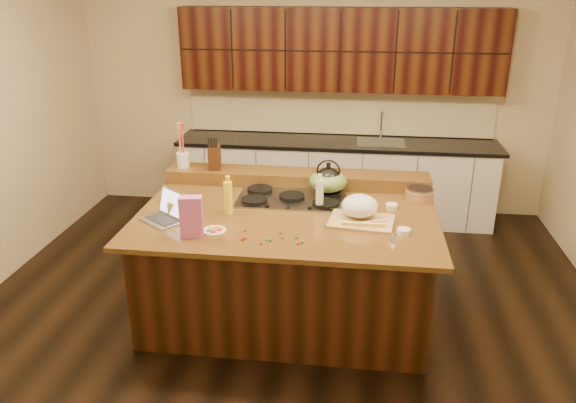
# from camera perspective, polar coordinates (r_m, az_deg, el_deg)

# --- Properties ---
(room) EXTENTS (5.52, 5.02, 2.72)m
(room) POSITION_cam_1_polar(r_m,az_deg,el_deg) (4.38, -0.08, 4.03)
(room) COLOR black
(room) RESTS_ON ground
(island) EXTENTS (2.40, 1.60, 0.92)m
(island) POSITION_cam_1_polar(r_m,az_deg,el_deg) (4.72, -0.08, -6.29)
(island) COLOR black
(island) RESTS_ON ground
(back_ledge) EXTENTS (2.40, 0.30, 0.12)m
(back_ledge) POSITION_cam_1_polar(r_m,az_deg,el_deg) (5.15, 0.92, 2.42)
(back_ledge) COLOR black
(back_ledge) RESTS_ON island
(cooktop) EXTENTS (0.92, 0.52, 0.05)m
(cooktop) POSITION_cam_1_polar(r_m,az_deg,el_deg) (4.79, 0.38, 0.37)
(cooktop) COLOR gray
(cooktop) RESTS_ON island
(back_counter) EXTENTS (3.70, 0.66, 2.40)m
(back_counter) POSITION_cam_1_polar(r_m,az_deg,el_deg) (6.59, 5.05, 6.63)
(back_counter) COLOR silver
(back_counter) RESTS_ON ground
(kettle) EXTENTS (0.26, 0.26, 0.21)m
(kettle) POSITION_cam_1_polar(r_m,az_deg,el_deg) (4.85, 4.10, 2.24)
(kettle) COLOR black
(kettle) RESTS_ON cooktop
(green_bowl) EXTENTS (0.40, 0.40, 0.18)m
(green_bowl) POSITION_cam_1_polar(r_m,az_deg,el_deg) (4.85, 4.09, 2.07)
(green_bowl) COLOR olive
(green_bowl) RESTS_ON cooktop
(laptop) EXTENTS (0.41, 0.40, 0.23)m
(laptop) POSITION_cam_1_polar(r_m,az_deg,el_deg) (4.48, -12.21, -1.08)
(laptop) COLOR #B7B7BC
(laptop) RESTS_ON island
(oil_bottle) EXTENTS (0.08, 0.08, 0.27)m
(oil_bottle) POSITION_cam_1_polar(r_m,az_deg,el_deg) (4.49, -6.08, 0.38)
(oil_bottle) COLOR yellow
(oil_bottle) RESTS_ON island
(vinegar_bottle) EXTENTS (0.08, 0.08, 0.25)m
(vinegar_bottle) POSITION_cam_1_polar(r_m,az_deg,el_deg) (4.57, 3.23, 0.70)
(vinegar_bottle) COLOR silver
(vinegar_bottle) RESTS_ON island
(wooden_tray) EXTENTS (0.53, 0.42, 0.20)m
(wooden_tray) POSITION_cam_1_polar(r_m,az_deg,el_deg) (4.40, 7.33, -0.80)
(wooden_tray) COLOR tan
(wooden_tray) RESTS_ON island
(ramekin_a) EXTENTS (0.13, 0.13, 0.04)m
(ramekin_a) POSITION_cam_1_polar(r_m,az_deg,el_deg) (4.22, 11.66, -3.02)
(ramekin_a) COLOR white
(ramekin_a) RESTS_ON island
(ramekin_b) EXTENTS (0.12, 0.12, 0.04)m
(ramekin_b) POSITION_cam_1_polar(r_m,az_deg,el_deg) (4.67, 10.47, -0.51)
(ramekin_b) COLOR white
(ramekin_b) RESTS_ON island
(ramekin_c) EXTENTS (0.12, 0.12, 0.04)m
(ramekin_c) POSITION_cam_1_polar(r_m,az_deg,el_deg) (4.93, 13.95, 0.41)
(ramekin_c) COLOR white
(ramekin_c) RESTS_ON island
(strainer_bowl) EXTENTS (0.29, 0.29, 0.09)m
(strainer_bowl) POSITION_cam_1_polar(r_m,az_deg,el_deg) (4.90, 13.20, 0.64)
(strainer_bowl) COLOR #996B3F
(strainer_bowl) RESTS_ON island
(kitchen_timer) EXTENTS (0.10, 0.10, 0.07)m
(kitchen_timer) POSITION_cam_1_polar(r_m,az_deg,el_deg) (4.09, 10.63, -3.56)
(kitchen_timer) COLOR silver
(kitchen_timer) RESTS_ON island
(pink_bag) EXTENTS (0.18, 0.12, 0.31)m
(pink_bag) POSITION_cam_1_polar(r_m,az_deg,el_deg) (4.12, -9.81, -1.53)
(pink_bag) COLOR #D062B1
(pink_bag) RESTS_ON island
(candy_plate) EXTENTS (0.20, 0.20, 0.01)m
(candy_plate) POSITION_cam_1_polar(r_m,az_deg,el_deg) (4.23, -7.49, -2.95)
(candy_plate) COLOR white
(candy_plate) RESTS_ON island
(package_box) EXTENTS (0.10, 0.08, 0.13)m
(package_box) POSITION_cam_1_polar(r_m,az_deg,el_deg) (4.51, -11.45, -0.80)
(package_box) COLOR #E6B551
(package_box) RESTS_ON island
(utensil_crock) EXTENTS (0.14, 0.14, 0.14)m
(utensil_crock) POSITION_cam_1_polar(r_m,az_deg,el_deg) (5.33, -10.60, 4.18)
(utensil_crock) COLOR white
(utensil_crock) RESTS_ON back_ledge
(knife_block) EXTENTS (0.14, 0.19, 0.22)m
(knife_block) POSITION_cam_1_polar(r_m,az_deg,el_deg) (5.24, -7.48, 4.50)
(knife_block) COLOR black
(knife_block) RESTS_ON back_ledge
(gumdrop_0) EXTENTS (0.02, 0.02, 0.02)m
(gumdrop_0) POSITION_cam_1_polar(r_m,az_deg,el_deg) (4.06, -4.66, -3.85)
(gumdrop_0) COLOR red
(gumdrop_0) RESTS_ON island
(gumdrop_1) EXTENTS (0.02, 0.02, 0.02)m
(gumdrop_1) POSITION_cam_1_polar(r_m,az_deg,el_deg) (4.03, -1.82, -3.98)
(gumdrop_1) COLOR #198C26
(gumdrop_1) RESTS_ON island
(gumdrop_2) EXTENTS (0.02, 0.02, 0.02)m
(gumdrop_2) POSITION_cam_1_polar(r_m,az_deg,el_deg) (4.09, -4.40, -3.69)
(gumdrop_2) COLOR red
(gumdrop_2) RESTS_ON island
(gumdrop_3) EXTENTS (0.02, 0.02, 0.02)m
(gumdrop_3) POSITION_cam_1_polar(r_m,az_deg,el_deg) (4.08, 0.85, -3.66)
(gumdrop_3) COLOR #198C26
(gumdrop_3) RESTS_ON island
(gumdrop_4) EXTENTS (0.02, 0.02, 0.02)m
(gumdrop_4) POSITION_cam_1_polar(r_m,az_deg,el_deg) (4.20, -4.37, -2.96)
(gumdrop_4) COLOR red
(gumdrop_4) RESTS_ON island
(gumdrop_5) EXTENTS (0.02, 0.02, 0.02)m
(gumdrop_5) POSITION_cam_1_polar(r_m,az_deg,el_deg) (4.08, -0.58, -3.68)
(gumdrop_5) COLOR #198C26
(gumdrop_5) RESTS_ON island
(gumdrop_6) EXTENTS (0.02, 0.02, 0.02)m
(gumdrop_6) POSITION_cam_1_polar(r_m,az_deg,el_deg) (4.15, -0.77, -3.20)
(gumdrop_6) COLOR red
(gumdrop_6) RESTS_ON island
(gumdrop_7) EXTENTS (0.02, 0.02, 0.02)m
(gumdrop_7) POSITION_cam_1_polar(r_m,az_deg,el_deg) (4.01, 1.46, -4.15)
(gumdrop_7) COLOR #198C26
(gumdrop_7) RESTS_ON island
(gumdrop_8) EXTENTS (0.02, 0.02, 0.02)m
(gumdrop_8) POSITION_cam_1_polar(r_m,az_deg,el_deg) (3.99, -2.76, -4.30)
(gumdrop_8) COLOR red
(gumdrop_8) RESTS_ON island
(gumdrop_9) EXTENTS (0.02, 0.02, 0.02)m
(gumdrop_9) POSITION_cam_1_polar(r_m,az_deg,el_deg) (4.05, -2.18, -3.87)
(gumdrop_9) COLOR #198C26
(gumdrop_9) RESTS_ON island
(gumdrop_10) EXTENTS (0.02, 0.02, 0.02)m
(gumdrop_10) POSITION_cam_1_polar(r_m,az_deg,el_deg) (3.99, 1.06, -4.29)
(gumdrop_10) COLOR red
(gumdrop_10) RESTS_ON island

